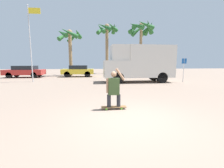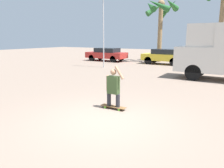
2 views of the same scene
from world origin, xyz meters
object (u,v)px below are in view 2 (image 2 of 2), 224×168
(person_skateboarder, at_px, (113,86))
(flagpole, at_px, (104,20))
(palm_tree_far_left, at_px, (161,12))
(parked_car_red, at_px, (106,54))
(parked_car_yellow, at_px, (164,56))
(skateboard, at_px, (113,107))

(person_skateboarder, distance_m, flagpole, 11.19)
(person_skateboarder, bearing_deg, palm_tree_far_left, 104.20)
(parked_car_red, xyz_separation_m, flagpole, (2.70, -4.48, 3.01))
(flagpole, bearing_deg, person_skateboarder, -55.04)
(parked_car_yellow, bearing_deg, palm_tree_far_left, 120.56)
(palm_tree_far_left, relative_size, flagpole, 0.94)
(skateboard, xyz_separation_m, parked_car_yellow, (-2.77, 13.61, 0.68))
(parked_car_red, bearing_deg, skateboard, -56.31)
(skateboard, bearing_deg, person_skateboarder, -180.00)
(palm_tree_far_left, bearing_deg, parked_car_red, -155.14)
(flagpole, bearing_deg, parked_car_red, 121.05)
(parked_car_red, relative_size, palm_tree_far_left, 0.69)
(person_skateboarder, bearing_deg, flagpole, 124.96)
(parked_car_yellow, xyz_separation_m, palm_tree_far_left, (-1.18, 1.99, 4.16))
(palm_tree_far_left, height_order, flagpole, flagpole)
(palm_tree_far_left, bearing_deg, parked_car_yellow, -59.44)
(person_skateboarder, distance_m, parked_car_red, 16.01)
(skateboard, xyz_separation_m, person_skateboarder, (-0.00, -0.00, 0.72))
(skateboard, height_order, person_skateboarder, person_skateboarder)
(skateboard, relative_size, palm_tree_far_left, 0.15)
(parked_car_red, height_order, flagpole, flagpole)
(skateboard, relative_size, person_skateboarder, 0.65)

